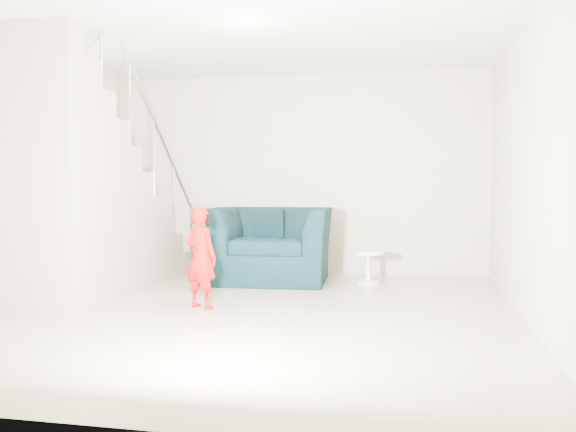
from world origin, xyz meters
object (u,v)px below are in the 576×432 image
(armchair, at_px, (273,244))
(staircase, at_px, (83,208))
(toddler, at_px, (201,258))
(side_table, at_px, (368,261))

(armchair, relative_size, staircase, 0.39)
(toddler, distance_m, staircase, 1.64)
(toddler, height_order, staircase, staircase)
(armchair, bearing_deg, staircase, -147.52)
(armchair, xyz_separation_m, toddler, (-0.30, -1.78, 0.04))
(toddler, height_order, side_table, toddler)
(toddler, xyz_separation_m, staircase, (-1.51, 0.44, 0.45))
(side_table, bearing_deg, armchair, -179.22)
(toddler, distance_m, side_table, 2.33)
(toddler, bearing_deg, armchair, -76.85)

